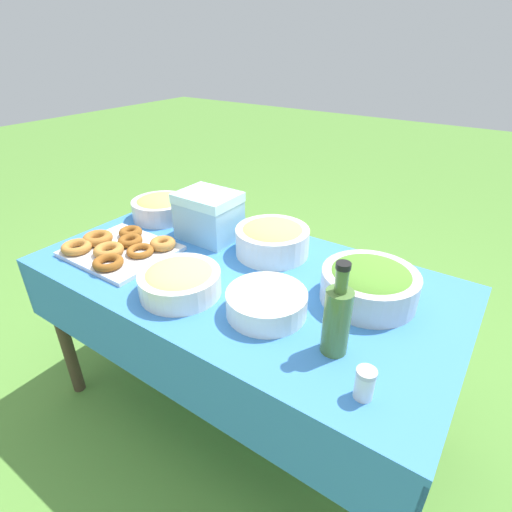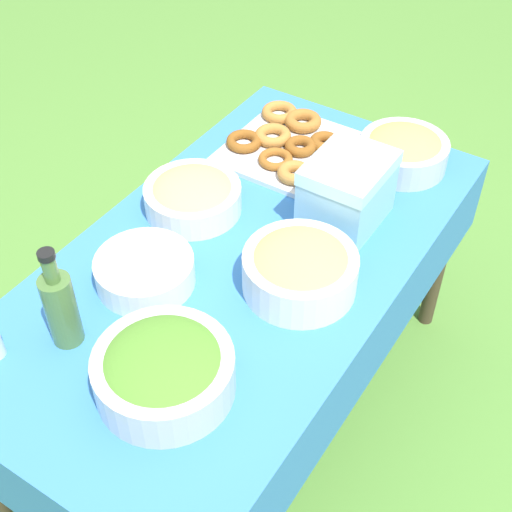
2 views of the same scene
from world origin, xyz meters
TOP-DOWN VIEW (x-y plane):
  - ground_plane at (0.00, 0.00)m, footprint 14.00×14.00m
  - picnic_table at (0.00, 0.00)m, footprint 1.48×0.79m
  - salad_bowl at (0.42, 0.10)m, footprint 0.30×0.30m
  - pasta_bowl at (-0.08, -0.21)m, footprint 0.26×0.26m
  - donut_platter at (-0.47, -0.14)m, footprint 0.39×0.34m
  - plate_stack at (0.20, -0.14)m, footprint 0.24×0.24m
  - olive_oil_bottle at (0.43, -0.17)m, footprint 0.07×0.07m
  - bread_bowl at (0.02, 0.18)m, footprint 0.27×0.27m
  - fruit_bowl at (-0.58, 0.18)m, footprint 0.25×0.25m
  - cooler_box at (-0.27, 0.16)m, footprint 0.23×0.19m
  - salt_shaker at (0.56, -0.28)m, footprint 0.05×0.05m

SIDE VIEW (x-z plane):
  - ground_plane at x=0.00m, z-range 0.00..0.00m
  - picnic_table at x=0.00m, z-range 0.25..0.94m
  - donut_platter at x=-0.47m, z-range 0.68..0.73m
  - plate_stack at x=0.20m, z-range 0.69..0.76m
  - salt_shaker at x=0.56m, z-range 0.69..0.77m
  - pasta_bowl at x=-0.08m, z-range 0.69..0.78m
  - fruit_bowl at x=-0.58m, z-range 0.69..0.79m
  - salad_bowl at x=0.42m, z-range 0.69..0.81m
  - bread_bowl at x=0.02m, z-range 0.69..0.81m
  - cooler_box at x=-0.27m, z-range 0.69..0.88m
  - olive_oil_bottle at x=0.43m, z-range 0.66..0.92m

